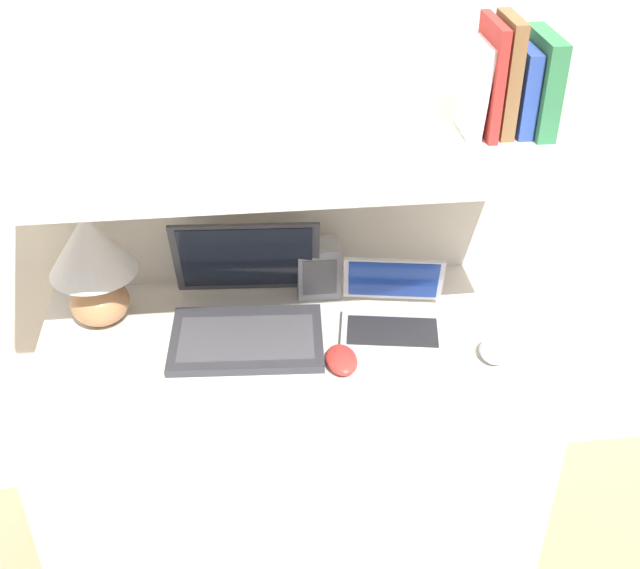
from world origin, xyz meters
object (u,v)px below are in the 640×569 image
at_px(book_green, 541,83).
at_px(computer_mouse, 342,360).
at_px(book_red, 489,77).
at_px(book_white, 474,88).
at_px(laptop_large, 247,311).
at_px(table_lamp, 92,259).
at_px(second_mouse, 494,351).
at_px(book_blue, 522,89).
at_px(router_box, 318,269).
at_px(laptop_small, 393,315).
at_px(book_brown, 505,75).

bearing_deg(book_green, computer_mouse, -158.98).
distance_m(book_red, book_white, 0.04).
bearing_deg(laptop_large, table_lamp, 168.35).
distance_m(computer_mouse, second_mouse, 0.36).
height_order(laptop_large, book_blue, book_blue).
bearing_deg(laptop_large, book_red, 0.30).
distance_m(router_box, book_green, 0.71).
distance_m(table_lamp, laptop_small, 0.73).
bearing_deg(computer_mouse, laptop_large, 141.82).
height_order(table_lamp, router_box, table_lamp).
distance_m(laptop_large, computer_mouse, 0.27).
height_order(router_box, book_white, book_white).
xyz_separation_m(second_mouse, book_brown, (0.00, 0.17, 0.60)).
bearing_deg(laptop_small, book_white, 13.83).
height_order(second_mouse, router_box, router_box).
relative_size(book_blue, book_brown, 0.75).
xyz_separation_m(book_blue, book_white, (-0.10, 0.00, 0.01)).
distance_m(laptop_large, laptop_small, 0.35).
relative_size(second_mouse, book_green, 0.51).
xyz_separation_m(router_box, book_blue, (0.42, -0.14, 0.51)).
bearing_deg(laptop_large, computer_mouse, -38.18).
bearing_deg(laptop_large, second_mouse, -16.86).
height_order(second_mouse, book_brown, book_brown).
relative_size(laptop_small, computer_mouse, 2.49).
bearing_deg(table_lamp, second_mouse, -14.88).
bearing_deg(book_brown, book_blue, 0.00).
distance_m(laptop_large, book_red, 0.77).
height_order(laptop_large, book_green, book_green).
bearing_deg(book_blue, book_brown, 180.00).
relative_size(router_box, book_green, 0.70).
bearing_deg(book_white, book_blue, 0.00).
bearing_deg(book_white, book_red, 0.00).
xyz_separation_m(laptop_small, book_green, (0.29, 0.04, 0.56)).
bearing_deg(book_blue, table_lamp, 175.81).
xyz_separation_m(computer_mouse, book_brown, (0.36, 0.17, 0.60)).
bearing_deg(computer_mouse, book_green, 21.02).
xyz_separation_m(router_box, book_white, (0.32, -0.14, 0.52)).
height_order(router_box, book_blue, book_blue).
relative_size(laptop_small, book_brown, 1.14).
xyz_separation_m(book_green, book_white, (-0.14, 0.00, -0.01)).
distance_m(laptop_large, book_white, 0.74).
xyz_separation_m(table_lamp, book_white, (0.86, -0.07, 0.41)).
bearing_deg(router_box, laptop_small, -46.61).
relative_size(table_lamp, laptop_small, 1.07).
bearing_deg(second_mouse, router_box, 140.72).
xyz_separation_m(laptop_large, router_box, (0.19, 0.14, 0.02)).
height_order(laptop_small, computer_mouse, laptop_small).
bearing_deg(computer_mouse, book_white, 29.72).
bearing_deg(computer_mouse, book_blue, 22.90).
height_order(computer_mouse, book_red, book_red).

